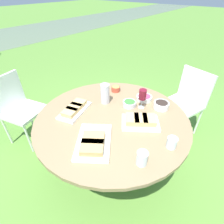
# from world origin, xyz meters

# --- Properties ---
(ground_plane) EXTENTS (40.00, 40.00, 0.00)m
(ground_plane) POSITION_xyz_m (0.00, 0.00, 0.00)
(ground_plane) COLOR #5B8C38
(dining_table) EXTENTS (1.42, 1.42, 0.73)m
(dining_table) POSITION_xyz_m (0.00, 0.00, 0.65)
(dining_table) COLOR #4C4C51
(dining_table) RESTS_ON ground_plane
(chair_near_left) EXTENTS (0.53, 0.55, 0.89)m
(chair_near_left) POSITION_xyz_m (1.14, -0.36, 0.52)
(chair_near_left) COLOR white
(chair_near_left) RESTS_ON ground_plane
(chair_near_right) EXTENTS (0.53, 0.52, 0.89)m
(chair_near_right) POSITION_xyz_m (-0.33, 1.24, 0.52)
(chair_near_right) COLOR white
(chair_near_right) RESTS_ON ground_plane
(water_pitcher) EXTENTS (0.10, 0.09, 0.21)m
(water_pitcher) POSITION_xyz_m (0.16, 0.21, 0.84)
(water_pitcher) COLOR silver
(water_pitcher) RESTS_ON dining_table
(wine_glass) EXTENTS (0.07, 0.07, 0.20)m
(wine_glass) POSITION_xyz_m (0.31, -0.13, 0.88)
(wine_glass) COLOR silver
(wine_glass) RESTS_ON dining_table
(platter_bread_main) EXTENTS (0.37, 0.39, 0.07)m
(platter_bread_main) POSITION_xyz_m (0.08, -0.26, 0.77)
(platter_bread_main) COLOR white
(platter_bread_main) RESTS_ON dining_table
(platter_charcuterie) EXTENTS (0.40, 0.27, 0.06)m
(platter_charcuterie) POSITION_xyz_m (-0.15, 0.34, 0.76)
(platter_charcuterie) COLOR white
(platter_charcuterie) RESTS_ON dining_table
(platter_sandwich_side) EXTENTS (0.47, 0.44, 0.06)m
(platter_sandwich_side) POSITION_xyz_m (-0.36, -0.10, 0.76)
(platter_sandwich_side) COLOR white
(platter_sandwich_side) RESTS_ON dining_table
(bowl_fries) EXTENTS (0.10, 0.10, 0.06)m
(bowl_fries) POSITION_xyz_m (0.41, 0.27, 0.77)
(bowl_fries) COLOR #B74733
(bowl_fries) RESTS_ON dining_table
(bowl_salad) EXTENTS (0.13, 0.13, 0.06)m
(bowl_salad) POSITION_xyz_m (0.25, -0.02, 0.76)
(bowl_salad) COLOR silver
(bowl_salad) RESTS_ON dining_table
(bowl_olives) EXTENTS (0.15, 0.15, 0.07)m
(bowl_olives) POSITION_xyz_m (0.42, -0.29, 0.77)
(bowl_olives) COLOR white
(bowl_olives) RESTS_ON dining_table
(bowl_dip_red) EXTENTS (0.16, 0.16, 0.05)m
(bowl_dip_red) POSITION_xyz_m (0.45, -0.08, 0.76)
(bowl_dip_red) COLOR white
(bowl_dip_red) RESTS_ON dining_table
(cup_water_near) EXTENTS (0.08, 0.08, 0.09)m
(cup_water_near) POSITION_xyz_m (-0.01, -0.58, 0.78)
(cup_water_near) COLOR silver
(cup_water_near) RESTS_ON dining_table
(cup_water_far) EXTENTS (0.08, 0.08, 0.11)m
(cup_water_far) POSITION_xyz_m (-0.28, -0.48, 0.79)
(cup_water_far) COLOR silver
(cup_water_far) RESTS_ON dining_table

